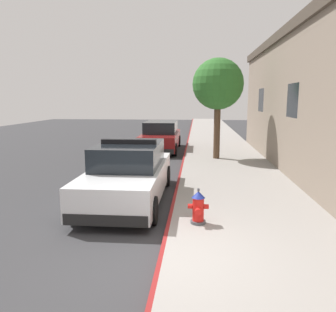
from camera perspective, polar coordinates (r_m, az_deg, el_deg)
name	(u,v)px	position (r m, az deg, el deg)	size (l,w,h in m)	color
ground_plane	(97,160)	(16.29, -12.01, -0.61)	(30.61, 60.00, 0.20)	#353538
sidewalk_pavement	(224,158)	(15.61, 9.54, -0.32)	(3.59, 60.00, 0.15)	gray
curb_painted_edge	(184,157)	(15.57, 2.79, -0.23)	(0.08, 60.00, 0.15)	maroon
police_cruiser	(129,174)	(9.16, -6.67, -3.02)	(1.94, 4.84, 1.68)	white
parked_car_silver_ahead	(161,137)	(18.04, -1.23, 3.28)	(1.94, 4.84, 1.56)	maroon
fire_hydrant	(198,207)	(7.14, 5.17, -8.72)	(0.44, 0.40, 0.76)	#4C4C51
street_tree	(218,85)	(14.87, 8.52, 11.92)	(2.20, 2.20, 4.35)	brown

